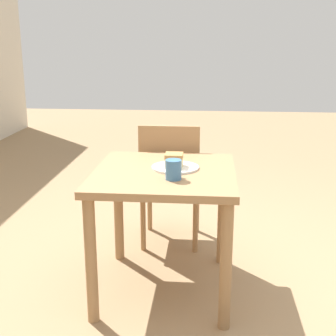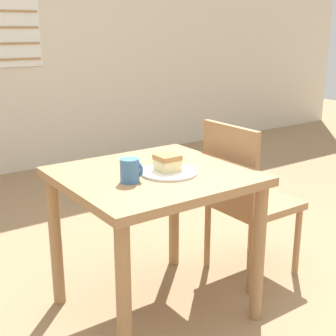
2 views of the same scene
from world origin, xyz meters
name	(u,v)px [view 1 (image 1 of 2)]	position (x,y,z in m)	size (l,w,h in m)	color
ground_plane	(208,297)	(0.00, 0.00, 0.00)	(14.00, 14.00, 0.00)	#997A56
dining_table_near	(164,191)	(0.08, 0.25, 0.60)	(0.82, 0.77, 0.72)	#9E754C
chair_near_window	(171,181)	(0.69, 0.27, 0.47)	(0.42, 0.42, 0.88)	#9E754C
plate	(175,167)	(0.13, 0.20, 0.73)	(0.26, 0.26, 0.01)	white
cake_slice	(174,160)	(0.12, 0.21, 0.77)	(0.10, 0.10, 0.07)	beige
coffee_mug	(174,169)	(-0.08, 0.19, 0.77)	(0.09, 0.08, 0.10)	teal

